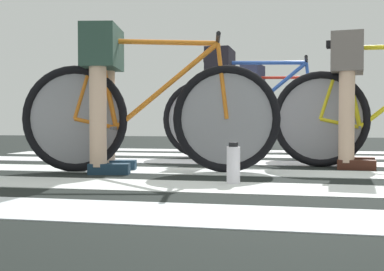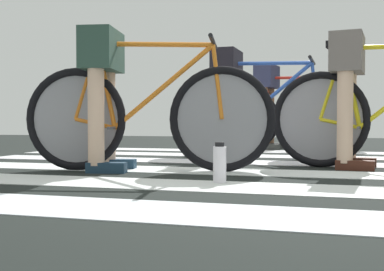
# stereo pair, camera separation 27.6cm
# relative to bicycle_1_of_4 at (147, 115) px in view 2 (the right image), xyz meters

# --- Properties ---
(ground) EXTENTS (18.00, 14.00, 0.02)m
(ground) POSITION_rel_bicycle_1_of_4_xyz_m (0.67, 0.48, -0.40)
(ground) COLOR black
(crosswalk_markings) EXTENTS (5.44, 4.23, 0.00)m
(crosswalk_markings) POSITION_rel_bicycle_1_of_4_xyz_m (0.67, 0.49, -0.38)
(crosswalk_markings) COLOR silver
(crosswalk_markings) RESTS_ON ground
(bicycle_1_of_4) EXTENTS (1.72, 0.54, 0.93)m
(bicycle_1_of_4) POSITION_rel_bicycle_1_of_4_xyz_m (0.00, 0.00, 0.00)
(bicycle_1_of_4) COLOR black
(bicycle_1_of_4) RESTS_ON ground
(cyclist_1_of_4) EXTENTS (0.37, 0.44, 0.97)m
(cyclist_1_of_4) POSITION_rel_bicycle_1_of_4_xyz_m (-0.31, -0.05, 0.24)
(cyclist_1_of_4) COLOR beige
(cyclist_1_of_4) RESTS_ON ground
(cyclist_2_of_4) EXTENTS (0.36, 0.43, 0.97)m
(cyclist_2_of_4) POSITION_rel_bicycle_1_of_4_xyz_m (1.33, 0.60, 0.25)
(cyclist_2_of_4) COLOR beige
(cyclist_2_of_4) RESTS_ON ground
(bicycle_3_of_4) EXTENTS (1.74, 0.52, 0.93)m
(bicycle_3_of_4) POSITION_rel_bicycle_1_of_4_xyz_m (0.60, 1.31, 0.00)
(bicycle_3_of_4) COLOR black
(bicycle_3_of_4) RESTS_ON ground
(cyclist_3_of_4) EXTENTS (0.32, 0.42, 1.00)m
(cyclist_3_of_4) POSITION_rel_bicycle_1_of_4_xyz_m (0.29, 1.32, 0.26)
(cyclist_3_of_4) COLOR brown
(cyclist_3_of_4) RESTS_ON ground
(bicycle_4_of_4) EXTENTS (1.72, 0.54, 0.93)m
(bicycle_4_of_4) POSITION_rel_bicycle_1_of_4_xyz_m (0.77, 2.88, 0.00)
(bicycle_4_of_4) COLOR black
(bicycle_4_of_4) RESTS_ON ground
(cyclist_4_of_4) EXTENTS (0.37, 0.44, 1.03)m
(cyclist_4_of_4) POSITION_rel_bicycle_1_of_4_xyz_m (0.46, 2.93, 0.28)
(cyclist_4_of_4) COLOR brown
(cyclist_4_of_4) RESTS_ON ground
(water_bottle) EXTENTS (0.07, 0.07, 0.23)m
(water_bottle) POSITION_rel_bicycle_1_of_4_xyz_m (0.62, -0.49, -0.28)
(water_bottle) COLOR white
(water_bottle) RESTS_ON ground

